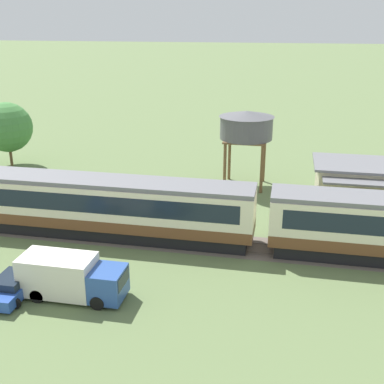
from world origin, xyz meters
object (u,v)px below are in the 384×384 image
at_px(station_building, 380,185).
at_px(parked_car_blue, 14,285).
at_px(delivery_truck_blue, 70,277).
at_px(water_tower, 246,126).
at_px(passenger_train, 266,217).
at_px(yard_tree_0, 7,127).

height_order(station_building, parked_car_blue, station_building).
bearing_deg(delivery_truck_blue, station_building, 43.22).
bearing_deg(water_tower, station_building, -15.60).
xyz_separation_m(water_tower, parked_car_blue, (-10.91, -21.66, -5.08)).
height_order(station_building, water_tower, water_tower).
distance_m(passenger_train, water_tower, 13.64).
distance_m(station_building, water_tower, 12.47).
xyz_separation_m(parked_car_blue, delivery_truck_blue, (3.25, 0.53, 0.63)).
relative_size(water_tower, delivery_truck_blue, 1.19).
bearing_deg(water_tower, yard_tree_0, 176.18).
bearing_deg(water_tower, delivery_truck_blue, -109.92).
xyz_separation_m(passenger_train, parked_car_blue, (-13.60, -8.70, -1.76)).
height_order(passenger_train, water_tower, water_tower).
xyz_separation_m(passenger_train, water_tower, (-2.69, 12.96, 3.32)).
bearing_deg(yard_tree_0, water_tower, -3.82).
distance_m(station_building, yard_tree_0, 36.89).
bearing_deg(delivery_truck_blue, passenger_train, 38.32).
bearing_deg(station_building, yard_tree_0, 172.40).
distance_m(water_tower, yard_tree_0, 25.16).
distance_m(water_tower, delivery_truck_blue, 22.91).
relative_size(passenger_train, parked_car_blue, 20.86).
bearing_deg(delivery_truck_blue, parked_car_blue, -170.83).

